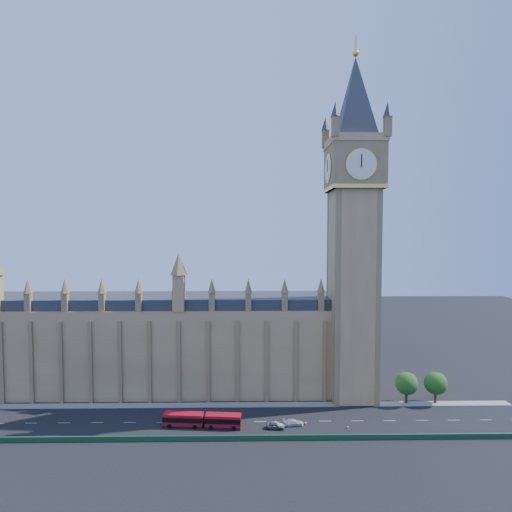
{
  "coord_description": "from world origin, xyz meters",
  "views": [
    {
      "loc": [
        9.46,
        -95.77,
        45.83
      ],
      "look_at": [
        11.07,
        10.0,
        40.28
      ],
      "focal_mm": 28.0,
      "sensor_mm": 36.0,
      "label": 1
    }
  ],
  "objects_px": {
    "car_silver": "(276,425)",
    "car_grey": "(275,426)",
    "car_white": "(293,423)",
    "red_bus": "(202,420)"
  },
  "relations": [
    {
      "from": "car_grey",
      "to": "car_white",
      "type": "bearing_deg",
      "value": -63.01
    },
    {
      "from": "red_bus",
      "to": "car_silver",
      "type": "height_order",
      "value": "red_bus"
    },
    {
      "from": "red_bus",
      "to": "car_grey",
      "type": "bearing_deg",
      "value": 0.59
    },
    {
      "from": "red_bus",
      "to": "car_white",
      "type": "distance_m",
      "value": 21.95
    },
    {
      "from": "car_silver",
      "to": "car_white",
      "type": "bearing_deg",
      "value": -68.67
    },
    {
      "from": "car_grey",
      "to": "red_bus",
      "type": "bearing_deg",
      "value": 92.31
    },
    {
      "from": "car_white",
      "to": "car_grey",
      "type": "bearing_deg",
      "value": 106.42
    },
    {
      "from": "car_grey",
      "to": "car_silver",
      "type": "relative_size",
      "value": 1.07
    },
    {
      "from": "car_silver",
      "to": "car_grey",
      "type": "bearing_deg",
      "value": 162.27
    },
    {
      "from": "red_bus",
      "to": "car_silver",
      "type": "relative_size",
      "value": 4.66
    }
  ]
}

